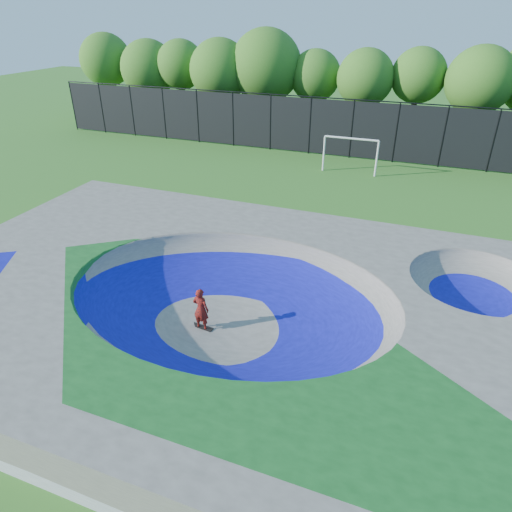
# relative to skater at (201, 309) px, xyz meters

# --- Properties ---
(ground) EXTENTS (120.00, 120.00, 0.00)m
(ground) POSITION_rel_skater_xyz_m (0.87, 0.49, -0.77)
(ground) COLOR #29621B
(ground) RESTS_ON ground
(skate_deck) EXTENTS (22.00, 14.00, 1.50)m
(skate_deck) POSITION_rel_skater_xyz_m (0.87, 0.49, -0.02)
(skate_deck) COLOR gray
(skate_deck) RESTS_ON ground
(skater) EXTENTS (0.58, 0.40, 1.55)m
(skater) POSITION_rel_skater_xyz_m (0.00, 0.00, 0.00)
(skater) COLOR #B81A0E
(skater) RESTS_ON ground
(skateboard) EXTENTS (0.80, 0.29, 0.05)m
(skateboard) POSITION_rel_skater_xyz_m (0.00, 0.00, -0.75)
(skateboard) COLOR black
(skateboard) RESTS_ON ground
(soccer_goal) EXTENTS (3.50, 0.12, 2.31)m
(soccer_goal) POSITION_rel_skater_xyz_m (1.48, 17.99, 0.84)
(soccer_goal) COLOR silver
(soccer_goal) RESTS_ON ground
(fence) EXTENTS (48.09, 0.09, 4.04)m
(fence) POSITION_rel_skater_xyz_m (0.87, 21.49, 1.32)
(fence) COLOR black
(fence) RESTS_ON ground
(treeline) EXTENTS (53.70, 7.24, 8.31)m
(treeline) POSITION_rel_skater_xyz_m (2.00, 26.72, 4.24)
(treeline) COLOR #472D23
(treeline) RESTS_ON ground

